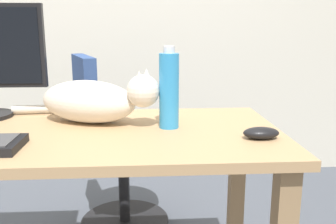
% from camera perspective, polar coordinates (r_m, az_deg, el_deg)
% --- Properties ---
extents(desk, '(1.56, 0.64, 0.75)m').
position_cam_1_polar(desk, '(1.30, -18.38, -7.64)').
color(desk, tan).
rests_on(desk, ground_plane).
extents(office_chair, '(0.50, 0.48, 0.95)m').
position_cam_1_polar(office_chair, '(1.99, -8.33, -6.80)').
color(office_chair, black).
rests_on(office_chair, ground_plane).
extents(cat, '(0.56, 0.32, 0.20)m').
position_cam_1_polar(cat, '(1.33, -11.36, 1.80)').
color(cat, silver).
rests_on(cat, desk).
extents(computer_mouse, '(0.11, 0.06, 0.04)m').
position_cam_1_polar(computer_mouse, '(1.16, 14.15, -3.15)').
color(computer_mouse, black).
rests_on(computer_mouse, desk).
extents(water_bottle, '(0.07, 0.07, 0.27)m').
position_cam_1_polar(water_bottle, '(1.23, 0.16, 3.41)').
color(water_bottle, '#2D8CD1').
rests_on(water_bottle, desk).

